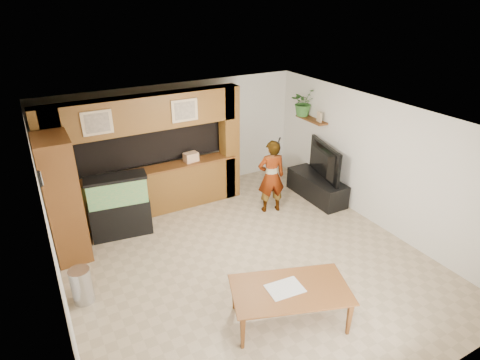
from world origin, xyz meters
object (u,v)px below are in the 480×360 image
television (319,161)px  person (271,177)px  dining_table (290,307)px  pantry_cabinet (62,199)px  aquarium (119,207)px

television → person: 1.28m
person → dining_table: person is taller
pantry_cabinet → person: pantry_cabinet is taller
aquarium → television: size_ratio=0.92×
person → dining_table: bearing=76.7°
aquarium → person: size_ratio=0.78×
aquarium → television: 4.44m
aquarium → television: television is taller
pantry_cabinet → aquarium: size_ratio=1.79×
dining_table → person: bearing=81.5°
television → person: person is taller
aquarium → dining_table: 3.89m
pantry_cabinet → television: bearing=-4.6°
pantry_cabinet → dining_table: (2.52, -3.36, -0.84)m
pantry_cabinet → television: pantry_cabinet is taller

